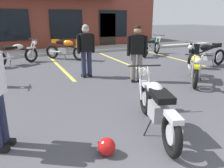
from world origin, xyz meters
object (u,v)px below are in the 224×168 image
motorcycle_red_sportbike (16,54)px  motorcycle_silver_naked (195,67)px  motorcycle_orange_scrambler (152,46)px  person_in_black_shirt (137,50)px  motorcycle_foreground_classic (156,105)px  motorcycle_green_cafe_racer (67,48)px  person_in_shorts_foreground (86,48)px  helmet_on_pavement (107,147)px  motorcycle_blue_standard (206,53)px

motorcycle_red_sportbike → motorcycle_silver_naked: bearing=-45.6°
motorcycle_orange_scrambler → person_in_black_shirt: person_in_black_shirt is taller
motorcycle_foreground_classic → motorcycle_orange_scrambler: size_ratio=1.10×
motorcycle_green_cafe_racer → person_in_shorts_foreground: person_in_shorts_foreground is taller
motorcycle_foreground_classic → person_in_shorts_foreground: person_in_shorts_foreground is taller
person_in_shorts_foreground → helmet_on_pavement: size_ratio=6.44×
person_in_black_shirt → helmet_on_pavement: 3.96m
motorcycle_blue_standard → person_in_black_shirt: 3.59m
motorcycle_red_sportbike → motorcycle_blue_standard: same height
motorcycle_foreground_classic → helmet_on_pavement: 1.15m
motorcycle_silver_naked → motorcycle_blue_standard: (1.94, 1.46, 0.07)m
motorcycle_blue_standard → person_in_black_shirt: (-3.50, -0.69, 0.42)m
motorcycle_red_sportbike → motorcycle_blue_standard: (6.74, -3.45, 0.07)m
motorcycle_red_sportbike → motorcycle_orange_scrambler: 6.33m
motorcycle_red_sportbike → helmet_on_pavement: bearing=-82.6°
motorcycle_orange_scrambler → helmet_on_pavement: size_ratio=7.15×
motorcycle_silver_naked → motorcycle_blue_standard: bearing=36.9°
motorcycle_orange_scrambler → person_in_black_shirt: bearing=-129.0°
motorcycle_foreground_classic → motorcycle_orange_scrambler: same height
motorcycle_foreground_classic → person_in_shorts_foreground: 3.94m
motorcycle_orange_scrambler → helmet_on_pavement: motorcycle_orange_scrambler is taller
motorcycle_red_sportbike → person_in_shorts_foreground: person_in_shorts_foreground is taller
motorcycle_blue_standard → person_in_shorts_foreground: size_ratio=1.26×
person_in_shorts_foreground → motorcycle_foreground_classic: bearing=-90.4°
motorcycle_foreground_classic → motorcycle_orange_scrambler: bearing=56.8°
person_in_black_shirt → helmet_on_pavement: size_ratio=6.44×
person_in_black_shirt → motorcycle_silver_naked: bearing=-26.1°
motorcycle_green_cafe_racer → helmet_on_pavement: motorcycle_green_cafe_racer is taller
motorcycle_green_cafe_racer → motorcycle_blue_standard: bearing=-39.1°
motorcycle_silver_naked → motorcycle_orange_scrambler: bearing=71.6°
motorcycle_silver_naked → motorcycle_orange_scrambler: size_ratio=0.93×
motorcycle_red_sportbike → motorcycle_orange_scrambler: (6.32, -0.34, 0.00)m
motorcycle_blue_standard → person_in_black_shirt: size_ratio=1.26×
motorcycle_green_cafe_racer → motorcycle_silver_naked: bearing=-63.0°
motorcycle_blue_standard → helmet_on_pavement: motorcycle_blue_standard is taller
motorcycle_red_sportbike → person_in_shorts_foreground: 3.68m
motorcycle_blue_standard → motorcycle_green_cafe_racer: size_ratio=1.27×
motorcycle_silver_naked → motorcycle_green_cafe_racer: (-2.63, 5.16, 0.07)m
motorcycle_silver_naked → motorcycle_foreground_classic: bearing=-144.0°
motorcycle_blue_standard → motorcycle_orange_scrambler: size_ratio=1.14×
person_in_black_shirt → person_in_shorts_foreground: same height
motorcycle_blue_standard → person_in_shorts_foreground: (-4.71, 0.42, 0.42)m
motorcycle_silver_naked → motorcycle_green_cafe_racer: bearing=117.0°
motorcycle_foreground_classic → motorcycle_silver_naked: 3.46m
motorcycle_red_sportbike → motorcycle_silver_naked: (4.80, -4.90, 0.00)m
motorcycle_orange_scrambler → motorcycle_silver_naked: bearing=-108.4°
person_in_black_shirt → motorcycle_red_sportbike: bearing=128.1°
motorcycle_foreground_classic → motorcycle_silver_naked: bearing=36.0°
motorcycle_red_sportbike → person_in_black_shirt: bearing=-51.9°
person_in_shorts_foreground → helmet_on_pavement: (-1.08, -4.24, -0.82)m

